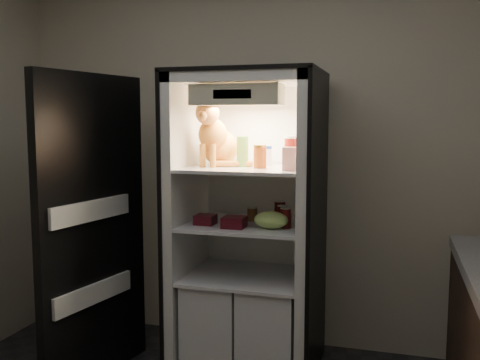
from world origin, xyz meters
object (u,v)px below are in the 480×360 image
(tabby_cat, at_px, (217,140))
(berry_box_left, at_px, (205,220))
(salsa_jar, at_px, (260,157))
(soda_can_a, at_px, (280,211))
(refrigerator, at_px, (249,244))
(soda_can_c, at_px, (285,218))
(parmesan_shaker, at_px, (243,151))
(soda_can_b, at_px, (282,215))
(pepper_jar, at_px, (294,152))
(cream_carton, at_px, (290,159))
(condiment_jar, at_px, (252,214))
(grape_bag, at_px, (271,220))
(berry_box_right, at_px, (234,222))
(mayo_tub, at_px, (265,156))

(tabby_cat, bearing_deg, berry_box_left, -94.39)
(salsa_jar, relative_size, soda_can_a, 1.09)
(refrigerator, distance_m, soda_can_c, 0.36)
(salsa_jar, xyz_separation_m, berry_box_left, (-0.33, -0.05, -0.39))
(refrigerator, relative_size, parmesan_shaker, 9.97)
(soda_can_b, bearing_deg, pepper_jar, 15.13)
(parmesan_shaker, distance_m, soda_can_b, 0.46)
(salsa_jar, distance_m, cream_carton, 0.22)
(pepper_jar, bearing_deg, refrigerator, 174.05)
(salsa_jar, xyz_separation_m, condiment_jar, (-0.08, 0.14, -0.37))
(salsa_jar, bearing_deg, berry_box_left, -170.87)
(soda_can_c, bearing_deg, grape_bag, -150.63)
(cream_carton, height_order, berry_box_right, cream_carton)
(salsa_jar, bearing_deg, parmesan_shaker, 153.55)
(soda_can_c, height_order, grape_bag, soda_can_c)
(cream_carton, distance_m, berry_box_right, 0.51)
(pepper_jar, xyz_separation_m, soda_can_a, (-0.10, 0.09, -0.38))
(grape_bag, bearing_deg, parmesan_shaker, 148.91)
(mayo_tub, relative_size, salsa_jar, 0.88)
(cream_carton, xyz_separation_m, condiment_jar, (-0.28, 0.23, -0.37))
(berry_box_left, bearing_deg, parmesan_shaker, 29.70)
(refrigerator, xyz_separation_m, soda_can_a, (0.18, 0.06, 0.21))
(cream_carton, bearing_deg, pepper_jar, 94.37)
(refrigerator, relative_size, tabby_cat, 4.29)
(grape_bag, relative_size, berry_box_left, 1.73)
(berry_box_right, bearing_deg, tabby_cat, 132.68)
(cream_carton, relative_size, soda_can_b, 1.13)
(parmesan_shaker, relative_size, soda_can_c, 1.59)
(berry_box_right, bearing_deg, condiment_jar, 78.60)
(soda_can_b, relative_size, berry_box_left, 1.00)
(refrigerator, height_order, berry_box_right, refrigerator)
(salsa_jar, bearing_deg, soda_can_a, 64.48)
(parmesan_shaker, relative_size, berry_box_left, 1.60)
(soda_can_b, xyz_separation_m, condiment_jar, (-0.21, 0.07, -0.01))
(refrigerator, relative_size, soda_can_c, 15.81)
(berry_box_left, bearing_deg, soda_can_b, 15.27)
(berry_box_left, bearing_deg, berry_box_right, -13.23)
(salsa_jar, xyz_separation_m, soda_can_b, (0.12, 0.07, -0.36))
(cream_carton, xyz_separation_m, berry_box_right, (-0.33, -0.01, -0.38))
(tabby_cat, bearing_deg, soda_can_a, 20.84)
(tabby_cat, bearing_deg, mayo_tub, 30.32)
(pepper_jar, distance_m, berry_box_left, 0.68)
(cream_carton, height_order, soda_can_b, cream_carton)
(berry_box_right, bearing_deg, soda_can_c, 15.02)
(tabby_cat, bearing_deg, soda_can_c, -5.68)
(tabby_cat, height_order, soda_can_a, tabby_cat)
(soda_can_b, distance_m, berry_box_left, 0.47)
(tabby_cat, height_order, pepper_jar, tabby_cat)
(mayo_tub, height_order, condiment_jar, mayo_tub)
(grape_bag, bearing_deg, condiment_jar, 129.70)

